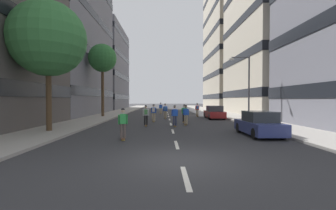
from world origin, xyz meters
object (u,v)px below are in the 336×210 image
at_px(street_tree_near, 102,59).
at_px(skater_7, 154,112).
at_px(streetlamp_right, 245,81).
at_px(skater_3, 165,110).
at_px(skater_4, 146,114).
at_px(street_tree_mid, 48,39).
at_px(skater_5, 161,108).
at_px(parked_car_near, 214,113).
at_px(skater_1, 197,109).
at_px(skater_2, 186,114).
at_px(skater_6, 123,122).
at_px(skater_0, 184,112).
at_px(skater_8, 175,115).
at_px(parked_car_mid, 259,124).

height_order(street_tree_near, skater_7, street_tree_near).
xyz_separation_m(streetlamp_right, skater_3, (-8.16, 4.07, -3.12)).
bearing_deg(skater_7, skater_4, -97.14).
height_order(street_tree_mid, skater_4, street_tree_mid).
bearing_deg(skater_3, skater_5, 94.12).
height_order(parked_car_near, street_tree_near, street_tree_near).
distance_m(street_tree_mid, streetlamp_right, 18.11).
height_order(skater_3, skater_5, same).
xyz_separation_m(street_tree_mid, skater_1, (12.24, 15.30, -5.31)).
bearing_deg(skater_2, skater_7, 132.54).
xyz_separation_m(streetlamp_right, skater_6, (-10.59, -11.00, -3.15)).
height_order(skater_0, skater_2, same).
bearing_deg(skater_8, skater_2, 48.57).
relative_size(parked_car_mid, skater_0, 2.47).
distance_m(skater_0, skater_1, 8.57).
relative_size(street_tree_mid, skater_2, 4.91).
xyz_separation_m(skater_3, skater_6, (-2.43, -15.07, -0.03)).
xyz_separation_m(street_tree_near, skater_6, (5.53, -17.32, -6.46)).
bearing_deg(street_tree_near, skater_2, -44.77).
bearing_deg(parked_car_mid, skater_5, 105.79).
bearing_deg(streetlamp_right, skater_4, -157.80).
distance_m(skater_5, skater_6, 24.34).
bearing_deg(skater_1, skater_8, -106.61).
bearing_deg(parked_car_near, skater_0, -130.56).
bearing_deg(parked_car_mid, skater_6, -169.78).
relative_size(parked_car_near, street_tree_near, 0.48).
bearing_deg(skater_4, skater_6, -96.09).
relative_size(skater_0, skater_7, 1.00).
bearing_deg(street_tree_mid, skater_5, 71.03).
bearing_deg(skater_4, skater_2, 11.20).
height_order(skater_4, skater_6, same).
height_order(skater_0, skater_4, same).
bearing_deg(skater_0, skater_3, 110.40).
relative_size(skater_3, skater_5, 1.00).
bearing_deg(parked_car_mid, skater_3, 113.05).
xyz_separation_m(street_tree_near, skater_5, (7.30, 6.95, -6.46)).
bearing_deg(skater_6, parked_car_near, 60.86).
xyz_separation_m(street_tree_mid, skater_7, (6.77, 7.86, -5.31)).
distance_m(skater_1, skater_2, 10.97).
relative_size(skater_3, skater_7, 1.00).
height_order(skater_1, skater_2, same).
relative_size(skater_5, skater_8, 1.00).
xyz_separation_m(skater_4, skater_8, (2.44, -0.48, -0.03)).
height_order(street_tree_near, skater_8, street_tree_near).
bearing_deg(street_tree_near, street_tree_mid, -90.00).
bearing_deg(skater_7, skater_2, -47.46).
relative_size(street_tree_mid, skater_4, 4.91).
bearing_deg(streetlamp_right, skater_5, 123.59).
height_order(parked_car_near, skater_1, skater_1).
bearing_deg(skater_3, skater_4, -101.79).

